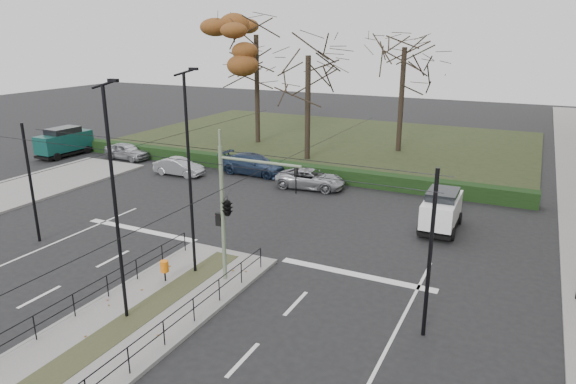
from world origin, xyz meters
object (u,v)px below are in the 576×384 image
at_px(streetlamp_median_far, 190,174).
at_px(bare_tree_center, 404,55).
at_px(green_van, 64,141).
at_px(bare_tree_near, 308,63).
at_px(parked_car_third, 254,164).
at_px(parked_car_second, 179,167).
at_px(streetlamp_median_near, 115,204).
at_px(traffic_light, 229,205).
at_px(white_van, 441,209).
at_px(rust_tree, 256,35).
at_px(litter_bin, 164,267).
at_px(parked_car_first, 127,151).
at_px(parked_car_fourth, 311,179).

height_order(streetlamp_median_far, bare_tree_center, bare_tree_center).
bearing_deg(green_van, bare_tree_near, 22.17).
bearing_deg(streetlamp_median_far, parked_car_third, 110.89).
bearing_deg(streetlamp_median_far, parked_car_second, 129.81).
bearing_deg(parked_car_second, streetlamp_median_near, -149.30).
bearing_deg(streetlamp_median_near, traffic_light, 65.39).
xyz_separation_m(streetlamp_median_far, parked_car_second, (-10.74, 12.88, -3.91)).
distance_m(parked_car_third, green_van, 17.45).
bearing_deg(bare_tree_near, streetlamp_median_far, -78.92).
bearing_deg(traffic_light, parked_car_third, 116.62).
distance_m(parked_car_second, white_van, 19.53).
distance_m(streetlamp_median_far, bare_tree_near, 22.04).
distance_m(green_van, bare_tree_near, 21.60).
height_order(traffic_light, parked_car_third, traffic_light).
relative_size(streetlamp_median_far, rust_tree, 0.67).
relative_size(litter_bin, green_van, 0.18).
height_order(parked_car_first, rust_tree, rust_tree).
xyz_separation_m(parked_car_second, white_van, (19.32, -2.79, 0.51)).
bearing_deg(parked_car_first, white_van, -97.23).
bearing_deg(parked_car_fourth, streetlamp_median_near, 176.27).
bearing_deg(traffic_light, rust_tree, 117.01).
relative_size(rust_tree, bare_tree_near, 1.17).
height_order(parked_car_first, white_van, white_van).
bearing_deg(parked_car_second, green_van, 85.21).
bearing_deg(green_van, parked_car_fourth, 1.12).
bearing_deg(parked_car_first, bare_tree_near, -61.32).
bearing_deg(green_van, litter_bin, -33.35).
bearing_deg(streetlamp_median_near, bare_tree_near, 99.22).
bearing_deg(green_van, parked_car_third, 6.24).
relative_size(litter_bin, parked_car_third, 0.17).
xyz_separation_m(litter_bin, green_van, (-22.67, 14.92, 0.49)).
bearing_deg(rust_tree, parked_car_third, -62.39).
relative_size(traffic_light, white_van, 1.44).
xyz_separation_m(parked_car_fourth, white_van, (9.27, -3.97, 0.49)).
relative_size(traffic_light, bare_tree_center, 0.49).
height_order(litter_bin, parked_car_first, parked_car_first).
distance_m(streetlamp_median_near, parked_car_fourth, 18.63).
bearing_deg(parked_car_first, litter_bin, -130.27).
distance_m(traffic_light, parked_car_fourth, 14.57).
bearing_deg(litter_bin, bare_tree_near, 98.99).
relative_size(parked_car_fourth, white_van, 1.18).
bearing_deg(litter_bin, bare_tree_center, 85.25).
bearing_deg(parked_car_fourth, parked_car_second, 90.97).
relative_size(litter_bin, parked_car_fourth, 0.19).
relative_size(parked_car_second, green_van, 0.78).
xyz_separation_m(streetlamp_median_far, rust_tree, (-11.17, 25.55, 5.34)).
bearing_deg(parked_car_third, litter_bin, -161.58).
height_order(traffic_light, white_van, traffic_light).
xyz_separation_m(streetlamp_median_near, streetlamp_median_far, (0.05, 4.16, 0.05)).
bearing_deg(bare_tree_center, rust_tree, -170.60).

